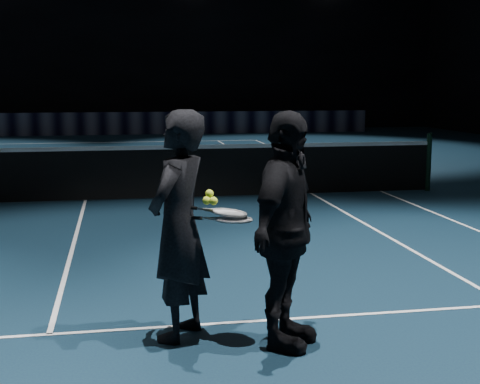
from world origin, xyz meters
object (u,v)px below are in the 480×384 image
Objects in this scene: racket_upper at (229,213)px; tennis_balls at (210,199)px; player_b at (285,231)px; racket_lower at (234,220)px; player_a at (179,226)px.

tennis_balls is at bearing -170.43° from racket_upper.
player_b is 2.69× the size of racket_lower.
player_a reaches higher than racket_lower.
player_a is 15.25× the size of tennis_balls.
racket_upper is at bearing 141.34° from racket_lower.
player_a reaches higher than tennis_balls.
racket_upper is (-0.40, 0.21, 0.12)m from player_b.
player_b is 0.47m from racket_upper.
racket_lower is 5.67× the size of tennis_balls.
racket_upper is at bearing 104.85° from player_a.
racket_upper is (0.38, -0.12, 0.12)m from player_a.
player_a and player_b have the same top height.
player_a is at bearing 158.20° from tennis_balls.
player_a is at bearing -180.00° from racket_lower.
tennis_balls reaches higher than racket_upper.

